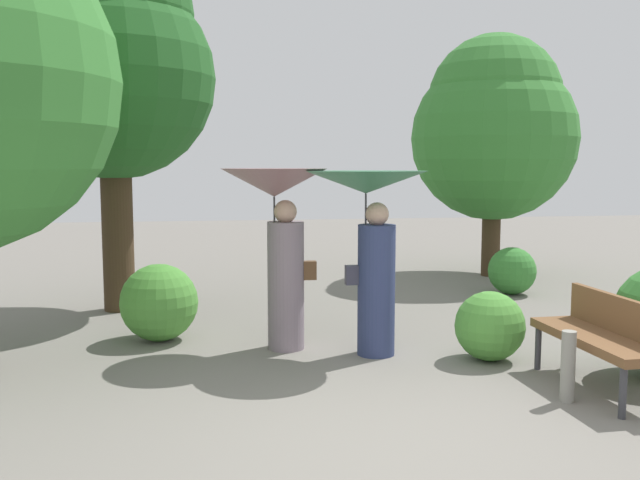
{
  "coord_description": "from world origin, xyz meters",
  "views": [
    {
      "loc": [
        -1.25,
        -4.71,
        1.99
      ],
      "look_at": [
        0.0,
        3.07,
        1.12
      ],
      "focal_mm": 38.67,
      "sensor_mm": 36.0,
      "label": 1
    }
  ],
  "objects_px": {
    "tree_mid_left": "(112,58)",
    "person_left": "(279,220)",
    "person_right": "(370,222)",
    "park_bench": "(604,333)",
    "tree_near_right": "(494,126)",
    "path_marker_post": "(568,367)"
  },
  "relations": [
    {
      "from": "person_left",
      "to": "tree_mid_left",
      "type": "height_order",
      "value": "tree_mid_left"
    },
    {
      "from": "person_right",
      "to": "tree_mid_left",
      "type": "distance_m",
      "value": 4.43
    },
    {
      "from": "tree_near_right",
      "to": "tree_mid_left",
      "type": "distance_m",
      "value": 6.56
    },
    {
      "from": "path_marker_post",
      "to": "person_left",
      "type": "bearing_deg",
      "value": 137.05
    },
    {
      "from": "tree_near_right",
      "to": "tree_mid_left",
      "type": "height_order",
      "value": "tree_mid_left"
    },
    {
      "from": "tree_mid_left",
      "to": "person_left",
      "type": "bearing_deg",
      "value": -49.94
    },
    {
      "from": "person_right",
      "to": "tree_near_right",
      "type": "relative_size",
      "value": 0.45
    },
    {
      "from": "park_bench",
      "to": "path_marker_post",
      "type": "distance_m",
      "value": 0.56
    },
    {
      "from": "person_right",
      "to": "park_bench",
      "type": "relative_size",
      "value": 1.27
    },
    {
      "from": "park_bench",
      "to": "tree_mid_left",
      "type": "relative_size",
      "value": 0.3
    },
    {
      "from": "park_bench",
      "to": "person_right",
      "type": "bearing_deg",
      "value": -130.61
    },
    {
      "from": "person_right",
      "to": "park_bench",
      "type": "xyz_separation_m",
      "value": [
        1.78,
        -1.44,
        -0.89
      ]
    },
    {
      "from": "tree_mid_left",
      "to": "person_right",
      "type": "bearing_deg",
      "value": -43.49
    },
    {
      "from": "person_left",
      "to": "tree_near_right",
      "type": "relative_size",
      "value": 0.46
    },
    {
      "from": "person_right",
      "to": "path_marker_post",
      "type": "xyz_separation_m",
      "value": [
        1.32,
        -1.68,
        -1.1
      ]
    },
    {
      "from": "tree_mid_left",
      "to": "path_marker_post",
      "type": "distance_m",
      "value": 6.82
    },
    {
      "from": "person_left",
      "to": "person_right",
      "type": "height_order",
      "value": "person_left"
    },
    {
      "from": "person_left",
      "to": "tree_mid_left",
      "type": "relative_size",
      "value": 0.39
    },
    {
      "from": "person_left",
      "to": "tree_mid_left",
      "type": "xyz_separation_m",
      "value": [
        -1.97,
        2.34,
        1.99
      ]
    },
    {
      "from": "park_bench",
      "to": "tree_near_right",
      "type": "distance_m",
      "value": 6.69
    },
    {
      "from": "tree_mid_left",
      "to": "path_marker_post",
      "type": "xyz_separation_m",
      "value": [
        4.19,
        -4.41,
        -3.09
      ]
    },
    {
      "from": "person_left",
      "to": "tree_near_right",
      "type": "xyz_separation_m",
      "value": [
        4.24,
        4.32,
        1.26
      ]
    }
  ]
}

